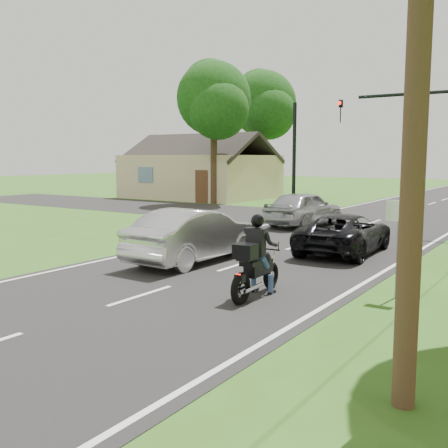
{
  "coord_description": "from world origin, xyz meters",
  "views": [
    {
      "loc": [
        7.77,
        -8.3,
        3.03
      ],
      "look_at": [
        0.2,
        3.0,
        1.3
      ],
      "focal_mm": 42.0,
      "sensor_mm": 36.0,
      "label": 1
    }
  ],
  "objects_px": {
    "motorcycle_rider": "(255,264)",
    "traffic_signal": "(445,129)",
    "silver_sedan": "(195,235)",
    "dark_suv": "(345,233)",
    "silver_suv": "(304,208)",
    "sign_white": "(398,225)"
  },
  "relations": [
    {
      "from": "sign_white",
      "to": "silver_sedan",
      "type": "bearing_deg",
      "value": 172.42
    },
    {
      "from": "traffic_signal",
      "to": "sign_white",
      "type": "height_order",
      "value": "traffic_signal"
    },
    {
      "from": "silver_sedan",
      "to": "silver_suv",
      "type": "height_order",
      "value": "same"
    },
    {
      "from": "motorcycle_rider",
      "to": "sign_white",
      "type": "distance_m",
      "value": 3.17
    },
    {
      "from": "sign_white",
      "to": "motorcycle_rider",
      "type": "bearing_deg",
      "value": -147.94
    },
    {
      "from": "dark_suv",
      "to": "silver_suv",
      "type": "bearing_deg",
      "value": -56.59
    },
    {
      "from": "dark_suv",
      "to": "motorcycle_rider",
      "type": "bearing_deg",
      "value": 90.16
    },
    {
      "from": "dark_suv",
      "to": "traffic_signal",
      "type": "distance_m",
      "value": 7.49
    },
    {
      "from": "motorcycle_rider",
      "to": "dark_suv",
      "type": "relative_size",
      "value": 0.47
    },
    {
      "from": "dark_suv",
      "to": "traffic_signal",
      "type": "bearing_deg",
      "value": -106.51
    },
    {
      "from": "dark_suv",
      "to": "traffic_signal",
      "type": "xyz_separation_m",
      "value": [
        1.56,
        6.44,
        3.5
      ]
    },
    {
      "from": "silver_sedan",
      "to": "silver_suv",
      "type": "xyz_separation_m",
      "value": [
        -0.86,
        9.19,
        0.0
      ]
    },
    {
      "from": "motorcycle_rider",
      "to": "silver_sedan",
      "type": "xyz_separation_m",
      "value": [
        -3.45,
        2.42,
        0.06
      ]
    },
    {
      "from": "motorcycle_rider",
      "to": "silver_sedan",
      "type": "bearing_deg",
      "value": 141.46
    },
    {
      "from": "silver_sedan",
      "to": "dark_suv",
      "type": "bearing_deg",
      "value": -128.43
    },
    {
      "from": "motorcycle_rider",
      "to": "sign_white",
      "type": "bearing_deg",
      "value": 28.56
    },
    {
      "from": "traffic_signal",
      "to": "dark_suv",
      "type": "bearing_deg",
      "value": -103.58
    },
    {
      "from": "silver_suv",
      "to": "motorcycle_rider",
      "type": "bearing_deg",
      "value": 115.76
    },
    {
      "from": "silver_sedan",
      "to": "traffic_signal",
      "type": "bearing_deg",
      "value": -113.45
    },
    {
      "from": "sign_white",
      "to": "dark_suv",
      "type": "bearing_deg",
      "value": 122.5
    },
    {
      "from": "motorcycle_rider",
      "to": "traffic_signal",
      "type": "height_order",
      "value": "traffic_signal"
    },
    {
      "from": "silver_sedan",
      "to": "sign_white",
      "type": "xyz_separation_m",
      "value": [
        6.04,
        -0.8,
        0.81
      ]
    }
  ]
}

